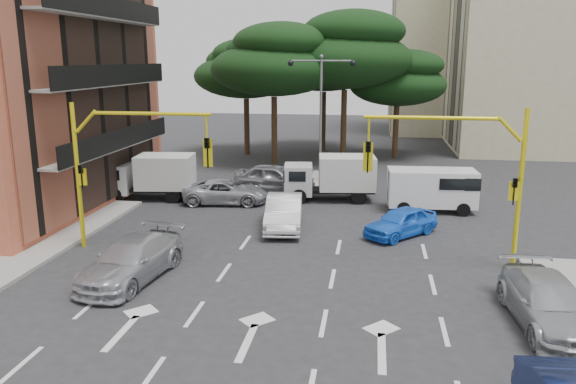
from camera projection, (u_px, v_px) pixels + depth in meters
name	position (u px, v px, depth m)	size (l,w,h in m)	color
ground	(277.00, 275.00, 20.39)	(120.00, 120.00, 0.00)	#28282B
median_strip	(320.00, 181.00, 35.76)	(1.40, 6.00, 0.15)	gray
apartment_beige_far	(469.00, 52.00, 58.85)	(16.20, 12.15, 16.70)	beige
pine_left_near	(275.00, 60.00, 40.31)	(9.15, 9.15, 10.23)	#382616
pine_center	(346.00, 50.00, 41.34)	(9.98, 9.98, 11.16)	#382616
pine_left_far	(246.00, 68.00, 44.76)	(8.32, 8.32, 9.30)	#382616
pine_right	(399.00, 78.00, 43.16)	(7.49, 7.49, 8.37)	#382616
pine_back	(325.00, 59.00, 46.60)	(9.15, 9.15, 10.23)	#382616
signal_mast_right	(470.00, 166.00, 20.40)	(5.79, 0.37, 6.00)	yellow
signal_mast_left	(118.00, 156.00, 22.40)	(5.79, 0.37, 6.00)	yellow
street_lamp_center	(321.00, 96.00, 34.51)	(4.16, 0.36, 7.77)	slate
car_white_hatch	(284.00, 212.00, 25.95)	(1.61, 4.61, 1.52)	silver
car_blue_compact	(401.00, 222.00, 24.82)	(1.51, 3.75, 1.28)	blue
car_silver_wagon	(131.00, 260.00, 19.89)	(2.05, 5.04, 1.46)	#A7A9AF
car_silver_cross_a	(226.00, 192.00, 30.40)	(2.11, 4.58, 1.27)	#AAABB2
car_silver_cross_b	(275.00, 178.00, 33.05)	(1.92, 4.78, 1.63)	#92949A
car_silver_parked	(548.00, 303.00, 16.43)	(1.99, 4.90, 1.42)	#A0A3A7
van_white	(431.00, 190.00, 28.83)	(1.99, 4.41, 2.20)	white
box_truck_a	(150.00, 177.00, 31.29)	(2.13, 5.06, 2.49)	silver
box_truck_b	(330.00, 178.00, 31.01)	(2.12, 5.05, 2.49)	silver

